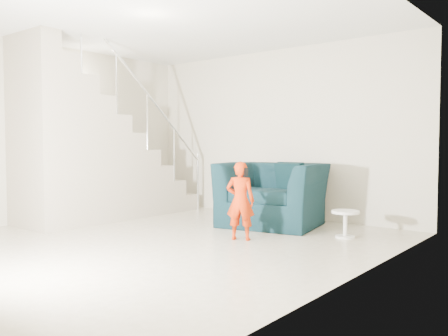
{
  "coord_description": "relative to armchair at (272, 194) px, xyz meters",
  "views": [
    {
      "loc": [
        4.19,
        -3.82,
        1.19
      ],
      "look_at": [
        0.15,
        1.2,
        0.85
      ],
      "focal_mm": 38.0,
      "sensor_mm": 36.0,
      "label": 1
    }
  ],
  "objects": [
    {
      "name": "ceiling",
      "position": [
        -0.46,
        -1.93,
        2.25
      ],
      "size": [
        5.5,
        5.5,
        0.0
      ],
      "primitive_type": "plane",
      "rotation": [
        3.14,
        0.0,
        0.0
      ],
      "color": "silver",
      "rests_on": "back_wall"
    },
    {
      "name": "armchair",
      "position": [
        0.0,
        0.0,
        0.0
      ],
      "size": [
        1.6,
        1.46,
        0.9
      ],
      "primitive_type": "imported",
      "rotation": [
        0.0,
        0.0,
        0.2
      ],
      "color": "black",
      "rests_on": "floor"
    },
    {
      "name": "cushion",
      "position": [
        0.1,
        0.32,
        0.24
      ],
      "size": [
        0.43,
        0.21,
        0.43
      ],
      "primitive_type": "cube",
      "rotation": [
        0.21,
        0.0,
        0.0
      ],
      "color": "black",
      "rests_on": "armchair"
    },
    {
      "name": "back_wall",
      "position": [
        -0.46,
        0.82,
        0.9
      ],
      "size": [
        5.0,
        0.0,
        5.0
      ],
      "primitive_type": "plane",
      "rotation": [
        1.57,
        0.0,
        0.0
      ],
      "color": "#C0B99C",
      "rests_on": "floor"
    },
    {
      "name": "right_wall",
      "position": [
        2.04,
        -1.93,
        0.9
      ],
      "size": [
        0.0,
        5.5,
        5.5
      ],
      "primitive_type": "plane",
      "rotation": [
        1.57,
        0.0,
        -1.57
      ],
      "color": "#C0B99C",
      "rests_on": "floor"
    },
    {
      "name": "toddler",
      "position": [
        0.26,
        -1.13,
        0.03
      ],
      "size": [
        0.42,
        0.36,
        0.97
      ],
      "primitive_type": "imported",
      "rotation": [
        0.0,
        0.0,
        3.58
      ],
      "color": "#992904",
      "rests_on": "floor"
    },
    {
      "name": "floor",
      "position": [
        -0.46,
        -1.93,
        -0.45
      ],
      "size": [
        5.5,
        5.5,
        0.0
      ],
      "primitive_type": "plane",
      "color": "tan",
      "rests_on": "ground"
    },
    {
      "name": "staircase",
      "position": [
        -2.46,
        -1.38,
        0.5
      ],
      "size": [
        1.02,
        3.03,
        3.62
      ],
      "color": "#ADA089",
      "rests_on": "floor"
    },
    {
      "name": "left_wall",
      "position": [
        -2.96,
        -1.93,
        0.9
      ],
      "size": [
        0.0,
        5.5,
        5.5
      ],
      "primitive_type": "plane",
      "rotation": [
        1.57,
        0.0,
        1.57
      ],
      "color": "#C0B99C",
      "rests_on": "floor"
    },
    {
      "name": "phone",
      "position": [
        0.36,
        -1.14,
        0.39
      ],
      "size": [
        0.04,
        0.05,
        0.1
      ],
      "primitive_type": "cube",
      "rotation": [
        0.0,
        0.0,
        -0.43
      ],
      "color": "black",
      "rests_on": "toddler"
    },
    {
      "name": "side_table",
      "position": [
        1.22,
        -0.2,
        -0.22
      ],
      "size": [
        0.34,
        0.34,
        0.34
      ],
      "color": "silver",
      "rests_on": "floor"
    },
    {
      "name": "throw",
      "position": [
        -0.59,
        -0.04,
        0.12
      ],
      "size": [
        0.05,
        0.47,
        0.53
      ],
      "primitive_type": "cube",
      "color": "black",
      "rests_on": "armchair"
    }
  ]
}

